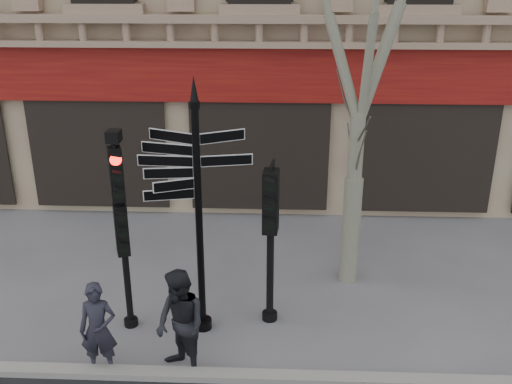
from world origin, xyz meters
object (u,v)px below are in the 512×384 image
pedestrian_a (98,329)px  traffic_signal_main (120,208)px  fingerpost (197,168)px  traffic_signal_secondary (271,218)px  pedestrian_b (181,325)px

pedestrian_a → traffic_signal_main: bearing=79.7°
fingerpost → traffic_signal_main: fingerpost is taller
fingerpost → traffic_signal_main: bearing=177.3°
traffic_signal_main → pedestrian_a: traffic_signal_main is taller
pedestrian_a → traffic_signal_secondary: bearing=26.8°
traffic_signal_secondary → pedestrian_b: 2.30m
pedestrian_b → pedestrian_a: bearing=-132.2°
traffic_signal_secondary → pedestrian_a: traffic_signal_secondary is taller
pedestrian_b → traffic_signal_main: bearing=179.6°
traffic_signal_secondary → pedestrian_b: bearing=-125.2°
fingerpost → pedestrian_b: size_ratio=2.49×
traffic_signal_main → pedestrian_a: bearing=-117.4°
pedestrian_a → pedestrian_b: bearing=-3.7°
traffic_signal_main → traffic_signal_secondary: traffic_signal_main is taller
traffic_signal_secondary → pedestrian_b: size_ratio=1.61×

